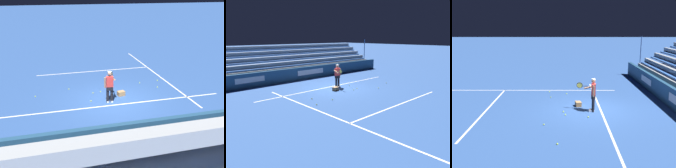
{
  "view_description": "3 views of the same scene",
  "coord_description": "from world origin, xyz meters",
  "views": [
    {
      "loc": [
        -3.44,
        -12.51,
        5.85
      ],
      "look_at": [
        0.0,
        0.5,
        0.81
      ],
      "focal_mm": 42.0,
      "sensor_mm": 36.0,
      "label": 1
    },
    {
      "loc": [
        10.68,
        11.81,
        3.81
      ],
      "look_at": [
        0.92,
        1.28,
        0.63
      ],
      "focal_mm": 35.0,
      "sensor_mm": 36.0,
      "label": 2
    },
    {
      "loc": [
        -13.19,
        1.38,
        4.4
      ],
      "look_at": [
        -0.02,
        1.43,
        1.39
      ],
      "focal_mm": 42.0,
      "sensor_mm": 36.0,
      "label": 3
    }
  ],
  "objects": [
    {
      "name": "tennis_ball_toward_net",
      "position": [
        -0.45,
        1.46,
        0.03
      ],
      "size": [
        0.07,
        0.07,
        0.07
      ],
      "primitive_type": "sphere",
      "color": "#CCE533",
      "rests_on": "ground"
    },
    {
      "name": "back_wall_sponsor_board",
      "position": [
        0.01,
        -4.4,
        0.55
      ],
      "size": [
        20.03,
        0.25,
        1.1
      ],
      "color": "navy",
      "rests_on": "ground"
    },
    {
      "name": "tennis_ball_on_baseline",
      "position": [
        3.59,
        2.4,
        0.03
      ],
      "size": [
        0.07,
        0.07,
        0.07
      ],
      "primitive_type": "sphere",
      "color": "#CCE533",
      "rests_on": "ground"
    },
    {
      "name": "court_sideline_white",
      "position": [
        4.11,
        4.0,
        0.0
      ],
      "size": [
        0.1,
        12.0,
        0.01
      ],
      "primitive_type": "cube",
      "color": "white",
      "rests_on": "ground"
    },
    {
      "name": "tennis_player",
      "position": [
        -0.27,
        -0.05,
        0.89
      ],
      "size": [
        0.64,
        0.98,
        1.71
      ],
      "color": "black",
      "rests_on": "ground"
    },
    {
      "name": "bleacher_stand",
      "position": [
        0.0,
        -6.63,
        0.76
      ],
      "size": [
        19.03,
        3.2,
        3.4
      ],
      "color": "#9EA3A8",
      "rests_on": "ground"
    },
    {
      "name": "tennis_ball_far_left",
      "position": [
        -4.15,
        1.67,
        0.03
      ],
      "size": [
        0.07,
        0.07,
        0.07
      ],
      "primitive_type": "sphere",
      "color": "#CCE533",
      "rests_on": "ground"
    },
    {
      "name": "ball_box_cardboard",
      "position": [
        0.57,
        0.65,
        0.13
      ],
      "size": [
        0.44,
        0.36,
        0.26
      ],
      "primitive_type": "cube",
      "rotation": [
        0.0,
        0.0,
        0.15
      ],
      "color": "#A87F51",
      "rests_on": "ground"
    },
    {
      "name": "tennis_ball_near_player",
      "position": [
        -1.24,
        0.25,
        0.03
      ],
      "size": [
        0.07,
        0.07,
        0.07
      ],
      "primitive_type": "sphere",
      "color": "#CCE533",
      "rests_on": "ground"
    },
    {
      "name": "court_service_line_white",
      "position": [
        0.0,
        5.5,
        0.0
      ],
      "size": [
        8.22,
        0.1,
        0.01
      ],
      "primitive_type": "cube",
      "color": "white",
      "rests_on": "ground"
    },
    {
      "name": "tennis_ball_stray_back",
      "position": [
        2.3,
        2.26,
        0.03
      ],
      "size": [
        0.07,
        0.07,
        0.07
      ],
      "primitive_type": "sphere",
      "color": "#CCE533",
      "rests_on": "ground"
    },
    {
      "name": "ground_plane",
      "position": [
        0.0,
        0.0,
        0.0
      ],
      "size": [
        160.0,
        160.0,
        0.0
      ],
      "primitive_type": "plane",
      "color": "#2D5193"
    },
    {
      "name": "tennis_ball_midcourt",
      "position": [
        -2.21,
        2.32,
        0.03
      ],
      "size": [
        0.07,
        0.07,
        0.07
      ],
      "primitive_type": "sphere",
      "color": "#CCE533",
      "rests_on": "ground"
    },
    {
      "name": "tennis_ball_by_box",
      "position": [
        -0.92,
        1.35,
        0.03
      ],
      "size": [
        0.07,
        0.07,
        0.07
      ],
      "primitive_type": "sphere",
      "color": "#CCE533",
      "rests_on": "ground"
    },
    {
      "name": "court_baseline_white",
      "position": [
        0.0,
        -0.5,
        0.0
      ],
      "size": [
        12.0,
        0.1,
        0.01
      ],
      "primitive_type": "cube",
      "color": "white",
      "rests_on": "ground"
    },
    {
      "name": "tennis_ball_far_right",
      "position": [
        3.09,
        1.27,
        0.03
      ],
      "size": [
        0.07,
        0.07,
        0.07
      ],
      "primitive_type": "sphere",
      "color": "#CCE533",
      "rests_on": "ground"
    }
  ]
}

